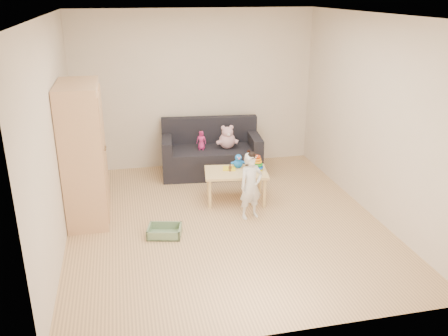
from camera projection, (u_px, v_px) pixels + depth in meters
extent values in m
plane|color=tan|center=(224.00, 221.00, 6.28)|extent=(4.50, 4.50, 0.00)
plane|color=white|center=(224.00, 15.00, 5.35)|extent=(4.50, 4.50, 0.00)
plane|color=beige|center=(195.00, 90.00, 7.87)|extent=(4.00, 0.00, 4.00)
plane|color=beige|center=(285.00, 201.00, 3.76)|extent=(4.00, 0.00, 4.00)
plane|color=beige|center=(54.00, 136.00, 5.41)|extent=(0.00, 4.50, 4.50)
plane|color=beige|center=(373.00, 117.00, 6.22)|extent=(0.00, 4.50, 4.50)
cube|color=tan|center=(84.00, 153.00, 6.07)|extent=(0.50, 1.00, 1.80)
cube|color=black|center=(211.00, 161.00, 7.80)|extent=(1.66, 0.95, 0.45)
cube|color=#E2BD7C|center=(236.00, 186.00, 6.78)|extent=(0.95, 0.68, 0.46)
imported|color=silver|center=(251.00, 187.00, 6.22)|extent=(0.37, 0.29, 0.88)
imported|color=#CF2672|center=(201.00, 140.00, 7.59)|extent=(0.18, 0.15, 0.30)
cylinder|color=#D9CF0B|center=(257.00, 169.00, 6.75)|extent=(0.17, 0.17, 0.02)
cylinder|color=silver|center=(257.00, 162.00, 6.72)|extent=(0.02, 0.02, 0.21)
torus|color=blue|center=(257.00, 167.00, 6.74)|extent=(0.19, 0.19, 0.04)
torus|color=#158E27|center=(257.00, 164.00, 6.73)|extent=(0.17, 0.17, 0.04)
torus|color=#FFA90D|center=(257.00, 162.00, 6.71)|extent=(0.15, 0.15, 0.04)
torus|color=orange|center=(257.00, 159.00, 6.70)|extent=(0.12, 0.12, 0.04)
torus|color=red|center=(257.00, 157.00, 6.69)|extent=(0.10, 0.10, 0.03)
cylinder|color=black|center=(248.00, 160.00, 6.83)|extent=(0.09, 0.09, 0.19)
cylinder|color=black|center=(249.00, 153.00, 6.79)|extent=(0.04, 0.04, 0.05)
cylinder|color=black|center=(249.00, 151.00, 6.78)|extent=(0.05, 0.05, 0.02)
cube|color=yellow|center=(229.00, 168.00, 6.78)|extent=(0.22, 0.22, 0.01)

